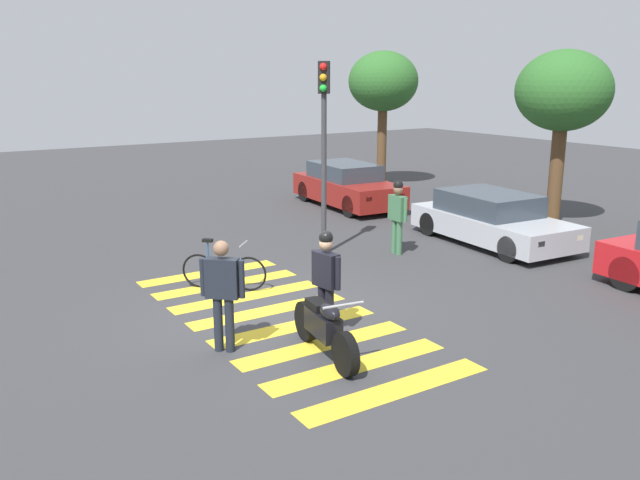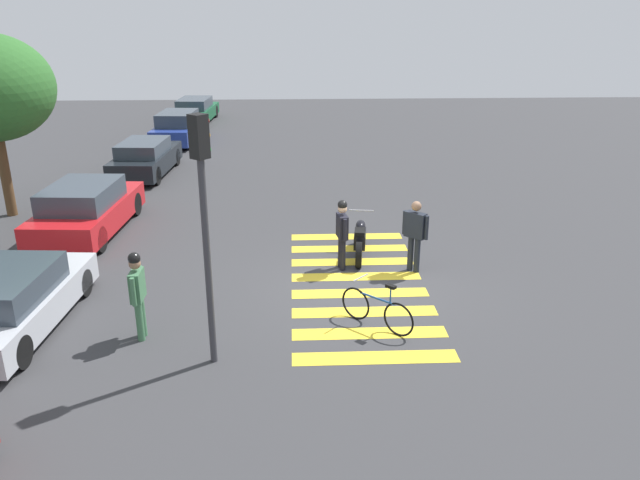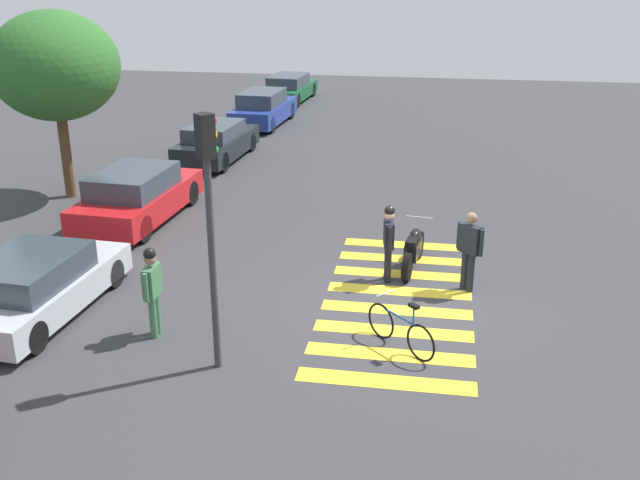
% 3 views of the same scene
% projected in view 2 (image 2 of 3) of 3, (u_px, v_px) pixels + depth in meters
% --- Properties ---
extents(ground_plane, '(60.00, 60.00, 0.00)m').
position_uv_depth(ground_plane, '(358.00, 285.00, 14.22)').
color(ground_plane, '#38383A').
extents(police_motorcycle, '(2.03, 0.62, 1.03)m').
position_uv_depth(police_motorcycle, '(360.00, 239.00, 15.67)').
color(police_motorcycle, black).
rests_on(police_motorcycle, ground_plane).
extents(leaning_bicycle, '(1.22, 1.28, 1.00)m').
position_uv_depth(leaning_bicycle, '(377.00, 310.00, 12.22)').
color(leaning_bicycle, black).
rests_on(leaning_bicycle, ground_plane).
extents(officer_on_foot, '(0.49, 0.53, 1.74)m').
position_uv_depth(officer_on_foot, '(415.00, 232.00, 14.61)').
color(officer_on_foot, '#1E232D').
rests_on(officer_on_foot, ground_plane).
extents(officer_by_motorcycle, '(0.65, 0.27, 1.72)m').
position_uv_depth(officer_by_motorcycle, '(342.00, 230.00, 14.77)').
color(officer_by_motorcycle, black).
rests_on(officer_by_motorcycle, ground_plane).
extents(pedestrian_bystander, '(0.66, 0.23, 1.75)m').
position_uv_depth(pedestrian_bystander, '(138.00, 290.00, 11.61)').
color(pedestrian_bystander, '#3F724C').
rests_on(pedestrian_bystander, ground_plane).
extents(crosswalk_stripes, '(6.75, 3.01, 0.01)m').
position_uv_depth(crosswalk_stripes, '(358.00, 285.00, 14.22)').
color(crosswalk_stripes, yellow).
rests_on(crosswalk_stripes, ground_plane).
extents(car_silver_sedan, '(4.38, 2.18, 1.26)m').
position_uv_depth(car_silver_sedan, '(8.00, 301.00, 12.09)').
color(car_silver_sedan, black).
rests_on(car_silver_sedan, ground_plane).
extents(car_red_convertible, '(4.58, 2.17, 1.43)m').
position_uv_depth(car_red_convertible, '(86.00, 209.00, 17.25)').
color(car_red_convertible, black).
rests_on(car_red_convertible, ground_plane).
extents(car_black_suv, '(4.37, 1.97, 1.30)m').
position_uv_depth(car_black_suv, '(146.00, 158.00, 23.23)').
color(car_black_suv, black).
rests_on(car_black_suv, ground_plane).
extents(car_blue_hatchback, '(4.43, 1.99, 1.44)m').
position_uv_depth(car_blue_hatchback, '(179.00, 128.00, 28.67)').
color(car_blue_hatchback, black).
rests_on(car_blue_hatchback, ground_plane).
extents(car_green_compact, '(4.58, 2.04, 1.29)m').
position_uv_depth(car_green_compact, '(195.00, 110.00, 33.75)').
color(car_green_compact, black).
rests_on(car_green_compact, ground_plane).
extents(traffic_light_pole, '(0.35, 0.34, 4.39)m').
position_uv_depth(traffic_light_pole, '(204.00, 204.00, 10.16)').
color(traffic_light_pole, '#38383D').
rests_on(traffic_light_pole, ground_plane).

